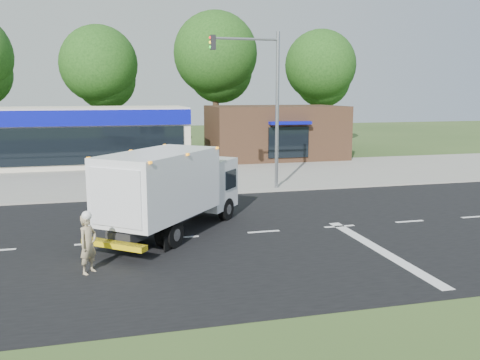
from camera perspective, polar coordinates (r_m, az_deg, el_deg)
The scene contains 11 objects.
ground at distance 18.63m, azimuth 2.67°, elevation -5.86°, with size 120.00×120.00×0.00m, color #385123.
road_asphalt at distance 18.63m, azimuth 2.67°, elevation -5.84°, with size 60.00×14.00×0.02m, color black.
sidewalk at distance 26.36m, azimuth -2.53°, elevation -1.05°, with size 60.00×2.40×0.12m, color gray.
parking_apron at distance 31.99m, azimuth -4.65°, elevation 0.77°, with size 60.00×9.00×0.02m, color gray.
lane_markings at distance 17.85m, azimuth 8.12°, elevation -6.60°, with size 55.20×7.00×0.01m.
ems_box_truck at distance 18.16m, azimuth -7.73°, elevation -0.63°, with size 5.98×6.72×3.06m.
emergency_worker at distance 14.90m, azimuth -16.70°, elevation -6.77°, with size 0.70×0.73×1.80m.
retail_strip_mall at distance 37.39m, azimuth -20.06°, elevation 4.62°, with size 18.00×6.20×4.00m.
brown_storefront at distance 39.22m, azimuth 3.98°, elevation 5.39°, with size 10.00×6.70×4.00m.
traffic_signal_pole at distance 25.89m, azimuth 2.84°, elevation 9.58°, with size 3.51×0.25×8.00m.
background_trees at distance 45.58m, azimuth -8.94°, elevation 12.68°, with size 36.77×7.39×12.10m.
Camera 1 is at (-5.26, -17.15, 5.05)m, focal length 38.00 mm.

